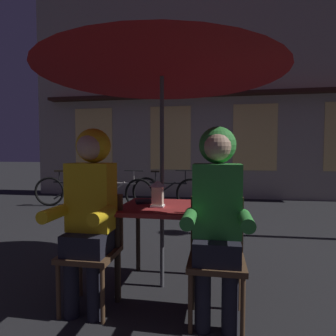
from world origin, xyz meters
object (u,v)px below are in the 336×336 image
patio_umbrella (162,54)px  bicycle_second (117,192)px  cafe_table (162,217)px  chair_right (217,251)px  person_right_hooded (217,204)px  lantern (158,193)px  person_left_hooded (90,200)px  bicycle_nearest (72,190)px  book (147,202)px  chair_left (94,243)px  bicycle_third (168,192)px

patio_umbrella → bicycle_second: bearing=116.0°
cafe_table → chair_right: size_ratio=0.85×
chair_right → person_right_hooded: bearing=-90.0°
patio_umbrella → lantern: patio_umbrella is taller
person_right_hooded → bicycle_second: bearing=119.2°
lantern → person_left_hooded: bearing=-141.7°
cafe_table → patio_umbrella: size_ratio=0.32×
bicycle_second → person_right_hooded: bearing=-60.8°
bicycle_nearest → bicycle_second: 1.11m
book → lantern: bearing=-72.0°
chair_left → bicycle_third: (-0.09, 3.98, -0.14)m
chair_right → book: (-0.65, 0.48, 0.26)m
lantern → bicycle_second: bearing=115.2°
person_left_hooded → bicycle_third: person_left_hooded is taller
chair_left → person_right_hooded: size_ratio=0.62×
patio_umbrella → bicycle_nearest: size_ratio=1.41×
chair_left → chair_right: bearing=0.0°
bicycle_second → book: size_ratio=8.38×
bicycle_nearest → lantern: bearing=-52.4°
cafe_table → lantern: lantern is taller
chair_left → chair_right: same height
cafe_table → patio_umbrella: bearing=0.0°
patio_umbrella → person_right_hooded: size_ratio=1.65×
bicycle_second → bicycle_third: (1.09, 0.22, 0.00)m
patio_umbrella → book: bearing=147.0°
cafe_table → bicycle_third: bearing=98.9°
cafe_table → patio_umbrella: (0.00, 0.00, 1.42)m
bicycle_nearest → person_right_hooded: bearing=-50.3°
chair_left → bicycle_third: 3.99m
chair_left → person_left_hooded: person_left_hooded is taller
bicycle_second → book: 3.63m
chair_right → bicycle_third: 4.12m
patio_umbrella → chair_right: patio_umbrella is taller
lantern → bicycle_second: lantern is taller
person_right_hooded → bicycle_second: 4.40m
cafe_table → bicycle_second: bicycle_second is taller
chair_right → bicycle_nearest: size_ratio=0.53×
person_left_hooded → patio_umbrella: bearing=41.6°
patio_umbrella → person_right_hooded: bearing=-41.6°
patio_umbrella → book: patio_umbrella is taller
cafe_table → lantern: 0.23m
chair_right → bicycle_second: bearing=119.5°
chair_left → chair_right: (0.96, 0.00, 0.00)m
person_left_hooded → bicycle_second: 4.03m
bicycle_second → cafe_table: bearing=-64.0°
person_right_hooded → bicycle_second: person_right_hooded is taller
cafe_table → bicycle_third: 3.67m
patio_umbrella → cafe_table: bearing=0.0°
chair_right → book: size_ratio=4.35×
lantern → person_right_hooded: size_ratio=0.17×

